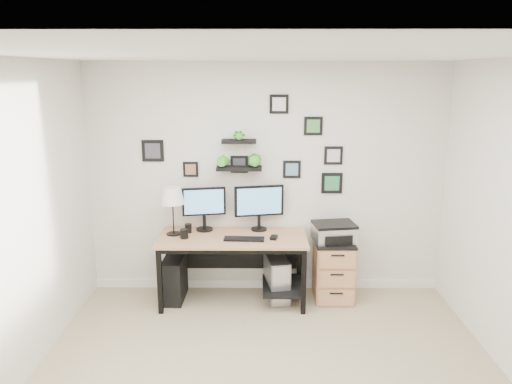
{
  "coord_description": "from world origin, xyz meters",
  "views": [
    {
      "loc": [
        -0.08,
        -3.49,
        2.48
      ],
      "look_at": [
        -0.11,
        1.83,
        1.2
      ],
      "focal_mm": 35.0,
      "sensor_mm": 36.0,
      "label": 1
    }
  ],
  "objects_px": {
    "table_lamp": "(172,197)",
    "printer": "(334,232)",
    "pc_tower_grey": "(277,278)",
    "desk": "(236,246)",
    "pc_tower_black": "(174,278)",
    "monitor_right": "(259,204)",
    "monitor_left": "(204,206)",
    "mug": "(184,234)",
    "file_cabinet": "(333,270)"
  },
  "relations": [
    {
      "from": "pc_tower_grey",
      "to": "monitor_right",
      "type": "bearing_deg",
      "value": 140.35
    },
    {
      "from": "table_lamp",
      "to": "mug",
      "type": "distance_m",
      "value": 0.42
    },
    {
      "from": "monitor_left",
      "to": "mug",
      "type": "distance_m",
      "value": 0.41
    },
    {
      "from": "pc_tower_grey",
      "to": "file_cabinet",
      "type": "distance_m",
      "value": 0.64
    },
    {
      "from": "mug",
      "to": "file_cabinet",
      "type": "distance_m",
      "value": 1.7
    },
    {
      "from": "pc_tower_black",
      "to": "pc_tower_grey",
      "type": "xyz_separation_m",
      "value": [
        1.14,
        0.02,
        -0.0
      ]
    },
    {
      "from": "mug",
      "to": "file_cabinet",
      "type": "bearing_deg",
      "value": 5.18
    },
    {
      "from": "desk",
      "to": "monitor_left",
      "type": "relative_size",
      "value": 3.24
    },
    {
      "from": "monitor_left",
      "to": "file_cabinet",
      "type": "bearing_deg",
      "value": -5.07
    },
    {
      "from": "table_lamp",
      "to": "printer",
      "type": "height_order",
      "value": "table_lamp"
    },
    {
      "from": "monitor_left",
      "to": "monitor_right",
      "type": "bearing_deg",
      "value": 1.18
    },
    {
      "from": "monitor_left",
      "to": "pc_tower_black",
      "type": "distance_m",
      "value": 0.88
    },
    {
      "from": "printer",
      "to": "file_cabinet",
      "type": "bearing_deg",
      "value": -45.9
    },
    {
      "from": "monitor_left",
      "to": "printer",
      "type": "distance_m",
      "value": 1.47
    },
    {
      "from": "monitor_left",
      "to": "printer",
      "type": "bearing_deg",
      "value": -4.84
    },
    {
      "from": "mug",
      "to": "pc_tower_grey",
      "type": "bearing_deg",
      "value": 7.04
    },
    {
      "from": "pc_tower_grey",
      "to": "mug",
      "type": "bearing_deg",
      "value": -172.96
    },
    {
      "from": "mug",
      "to": "monitor_left",
      "type": "bearing_deg",
      "value": 55.79
    },
    {
      "from": "desk",
      "to": "file_cabinet",
      "type": "distance_m",
      "value": 1.12
    },
    {
      "from": "file_cabinet",
      "to": "printer",
      "type": "height_order",
      "value": "printer"
    },
    {
      "from": "monitor_right",
      "to": "mug",
      "type": "bearing_deg",
      "value": -160.16
    },
    {
      "from": "table_lamp",
      "to": "file_cabinet",
      "type": "height_order",
      "value": "table_lamp"
    },
    {
      "from": "pc_tower_black",
      "to": "printer",
      "type": "relative_size",
      "value": 0.99
    },
    {
      "from": "desk",
      "to": "mug",
      "type": "distance_m",
      "value": 0.59
    },
    {
      "from": "pc_tower_black",
      "to": "pc_tower_grey",
      "type": "relative_size",
      "value": 0.94
    },
    {
      "from": "desk",
      "to": "monitor_left",
      "type": "bearing_deg",
      "value": 152.89
    },
    {
      "from": "desk",
      "to": "pc_tower_black",
      "type": "relative_size",
      "value": 3.3
    },
    {
      "from": "table_lamp",
      "to": "printer",
      "type": "bearing_deg",
      "value": 0.78
    },
    {
      "from": "desk",
      "to": "file_cabinet",
      "type": "relative_size",
      "value": 2.39
    },
    {
      "from": "mug",
      "to": "pc_tower_grey",
      "type": "relative_size",
      "value": 0.19
    },
    {
      "from": "monitor_left",
      "to": "mug",
      "type": "height_order",
      "value": "monitor_left"
    },
    {
      "from": "monitor_left",
      "to": "pc_tower_black",
      "type": "height_order",
      "value": "monitor_left"
    },
    {
      "from": "file_cabinet",
      "to": "monitor_left",
      "type": "bearing_deg",
      "value": 174.93
    },
    {
      "from": "desk",
      "to": "mug",
      "type": "xyz_separation_m",
      "value": [
        -0.55,
        -0.09,
        0.17
      ]
    },
    {
      "from": "monitor_left",
      "to": "monitor_right",
      "type": "relative_size",
      "value": 0.9
    },
    {
      "from": "monitor_right",
      "to": "table_lamp",
      "type": "height_order",
      "value": "table_lamp"
    },
    {
      "from": "desk",
      "to": "pc_tower_black",
      "type": "distance_m",
      "value": 0.79
    },
    {
      "from": "table_lamp",
      "to": "pc_tower_black",
      "type": "height_order",
      "value": "table_lamp"
    },
    {
      "from": "pc_tower_grey",
      "to": "printer",
      "type": "bearing_deg",
      "value": 2.83
    },
    {
      "from": "desk",
      "to": "pc_tower_grey",
      "type": "relative_size",
      "value": 3.09
    },
    {
      "from": "monitor_right",
      "to": "printer",
      "type": "relative_size",
      "value": 1.11
    },
    {
      "from": "printer",
      "to": "table_lamp",
      "type": "bearing_deg",
      "value": -179.22
    },
    {
      "from": "monitor_right",
      "to": "pc_tower_black",
      "type": "xyz_separation_m",
      "value": [
        -0.94,
        -0.18,
        -0.81
      ]
    },
    {
      "from": "table_lamp",
      "to": "mug",
      "type": "relative_size",
      "value": 5.31
    },
    {
      "from": "pc_tower_black",
      "to": "pc_tower_grey",
      "type": "height_order",
      "value": "pc_tower_black"
    },
    {
      "from": "monitor_left",
      "to": "pc_tower_grey",
      "type": "height_order",
      "value": "monitor_left"
    },
    {
      "from": "monitor_right",
      "to": "pc_tower_grey",
      "type": "height_order",
      "value": "monitor_right"
    },
    {
      "from": "pc_tower_black",
      "to": "file_cabinet",
      "type": "xyz_separation_m",
      "value": [
        1.77,
        0.04,
        0.09
      ]
    },
    {
      "from": "monitor_right",
      "to": "pc_tower_grey",
      "type": "bearing_deg",
      "value": -39.65
    },
    {
      "from": "table_lamp",
      "to": "file_cabinet",
      "type": "relative_size",
      "value": 0.79
    }
  ]
}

